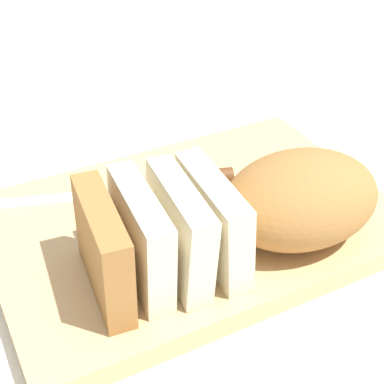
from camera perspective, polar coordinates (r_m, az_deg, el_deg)
The scene contains 7 objects.
ground_plane at distance 0.64m, azimuth -0.00°, elevation -4.00°, with size 3.00×3.00×0.00m, color silver.
cutting_board at distance 0.63m, azimuth -0.00°, elevation -3.14°, with size 0.43×0.29×0.02m, color tan.
bread_loaf at distance 0.55m, azimuth 5.75°, elevation -1.97°, with size 0.31×0.14×0.09m.
bread_knife at distance 0.66m, azimuth -2.11°, elevation 0.86°, with size 0.28×0.10×0.02m.
crumb_near_knife at distance 0.64m, azimuth 1.12°, elevation -0.52°, with size 0.00×0.00×0.00m, color #A8753D.
crumb_near_loaf at distance 0.67m, azimuth 1.09°, elevation 1.30°, with size 0.01×0.01×0.01m, color #A8753D.
crumb_stray_left at distance 0.56m, azimuth -2.79°, elevation -6.29°, with size 0.01×0.01×0.01m, color #A8753D.
Camera 1 is at (0.21, 0.44, 0.40)m, focal length 53.20 mm.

